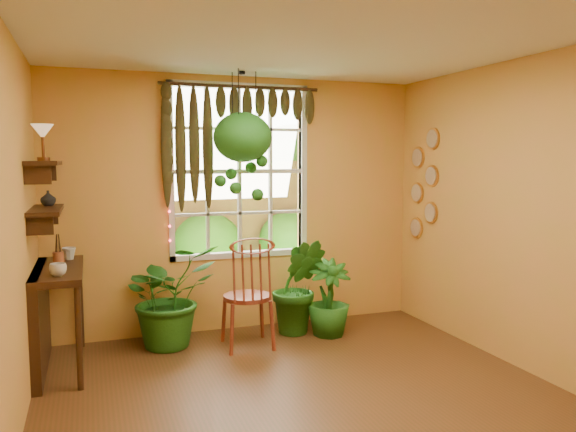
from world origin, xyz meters
name	(u,v)px	position (x,y,z in m)	size (l,w,h in m)	color
floor	(322,414)	(0.00, 0.00, 0.00)	(4.50, 4.50, 0.00)	brown
ceiling	(324,29)	(0.00, 0.00, 2.70)	(4.50, 4.50, 0.00)	white
wall_back	(240,204)	(0.00, 2.25, 1.35)	(4.00, 4.00, 0.00)	#E6974E
wall_left	(4,243)	(-2.00, 0.00, 1.35)	(4.50, 4.50, 0.00)	#E6974E
wall_right	(549,218)	(2.00, 0.00, 1.35)	(4.50, 4.50, 0.00)	#E6974E
window	(239,171)	(0.00, 2.28, 1.70)	(1.52, 0.10, 1.86)	silver
valance_vine	(234,116)	(-0.08, 2.16, 2.28)	(1.70, 0.12, 1.10)	#321A0D
string_lights	(168,167)	(-0.76, 2.19, 1.75)	(0.03, 0.03, 1.54)	#FF2633
wall_plates	(424,185)	(1.98, 1.79, 1.55)	(0.04, 0.32, 1.10)	beige
counter_ledge	(46,308)	(-1.91, 1.60, 0.55)	(0.40, 1.20, 0.90)	#321A0D
shelf_lower	(46,210)	(-1.88, 1.60, 1.40)	(0.25, 0.90, 0.04)	#321A0D
shelf_upper	(44,163)	(-1.88, 1.60, 1.80)	(0.25, 0.90, 0.04)	#321A0D
backyard	(189,189)	(0.24, 6.87, 1.28)	(14.00, 10.00, 12.00)	#25611B
windsor_chair	(248,311)	(-0.10, 1.59, 0.36)	(0.49, 0.52, 1.26)	brown
potted_plant_left	(169,296)	(-0.82, 1.88, 0.50)	(0.91, 0.79, 1.01)	#194913
potted_plant_mid	(299,286)	(0.51, 1.82, 0.50)	(0.56, 0.45, 1.01)	#194913
potted_plant_right	(329,298)	(0.79, 1.67, 0.40)	(0.44, 0.44, 0.79)	#194913
hanging_basket	(243,146)	(-0.06, 1.90, 1.97)	(0.58, 0.58, 1.30)	black
cup_a	(58,270)	(-1.78, 1.21, 0.95)	(0.13, 0.13, 0.10)	silver
cup_b	(69,254)	(-1.72, 1.97, 0.96)	(0.12, 0.12, 0.11)	beige
brush_jar	(58,250)	(-1.80, 1.72, 1.04)	(0.09, 0.09, 0.35)	brown
shelf_vase	(48,198)	(-1.87, 1.84, 1.49)	(0.13, 0.13, 0.14)	#B2AD99
tiffany_lamp	(43,134)	(-1.86, 1.35, 2.03)	(0.18, 0.18, 0.29)	brown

